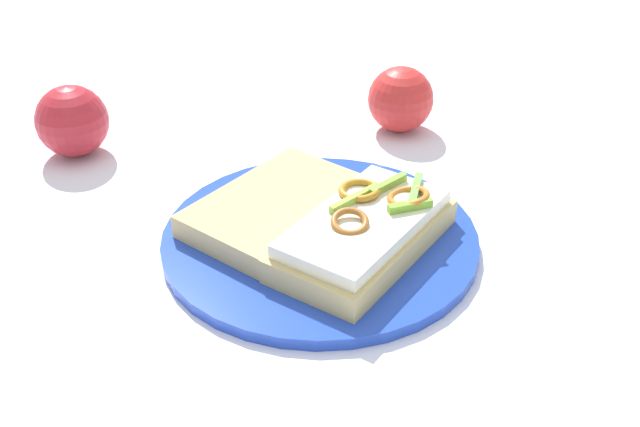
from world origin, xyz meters
TOP-DOWN VIEW (x-y plane):
  - ground_plane at (0.00, 0.00)m, footprint 2.00×2.00m
  - plate at (0.00, 0.00)m, footprint 0.26×0.26m
  - sandwich at (0.04, 0.02)m, footprint 0.14×0.18m
  - bread_slice_side at (-0.04, -0.02)m, footprint 0.15×0.18m
  - apple_1 at (-0.27, -0.12)m, footprint 0.10×0.10m
  - apple_2 at (-0.14, 0.19)m, footprint 0.08×0.08m

SIDE VIEW (x-z plane):
  - ground_plane at x=0.00m, z-range 0.00..0.00m
  - plate at x=0.00m, z-range 0.00..0.01m
  - bread_slice_side at x=-0.04m, z-range 0.01..0.03m
  - sandwich at x=0.04m, z-range 0.01..0.05m
  - apple_2 at x=-0.14m, z-range 0.00..0.07m
  - apple_1 at x=-0.27m, z-range 0.00..0.07m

